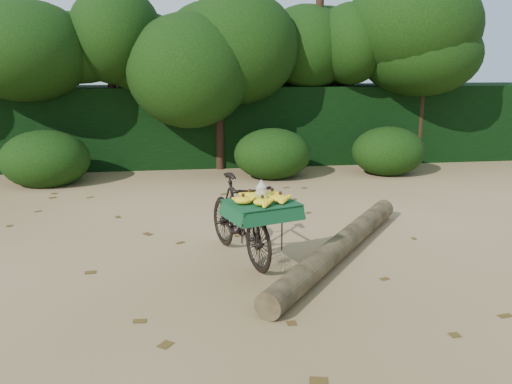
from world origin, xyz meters
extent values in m
plane|color=tan|center=(0.00, 0.00, 0.00)|extent=(80.00, 80.00, 0.00)
imported|color=black|center=(0.31, -0.26, 0.51)|extent=(0.98, 1.77, 1.02)
cube|color=black|center=(0.50, -0.83, 0.84)|extent=(0.49, 0.54, 0.03)
cube|color=#124622|center=(0.50, -0.83, 0.86)|extent=(0.89, 0.81, 0.01)
ellipsoid|color=#9BA527|center=(0.56, -0.81, 0.91)|extent=(0.10, 0.08, 0.11)
ellipsoid|color=#9BA527|center=(0.48, -0.77, 0.91)|extent=(0.10, 0.08, 0.11)
ellipsoid|color=#9BA527|center=(0.43, -0.85, 0.91)|extent=(0.10, 0.08, 0.11)
ellipsoid|color=#9BA527|center=(0.51, -0.89, 0.91)|extent=(0.10, 0.08, 0.11)
cylinder|color=#EAE5C6|center=(0.49, -0.82, 0.96)|extent=(0.12, 0.12, 0.15)
cylinder|color=brown|center=(1.56, -0.39, 0.14)|extent=(2.58, 3.33, 0.28)
cube|color=black|center=(0.00, 6.30, 0.90)|extent=(26.00, 1.80, 1.80)
camera|label=1|loc=(-0.38, -6.56, 2.40)|focal=38.00mm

